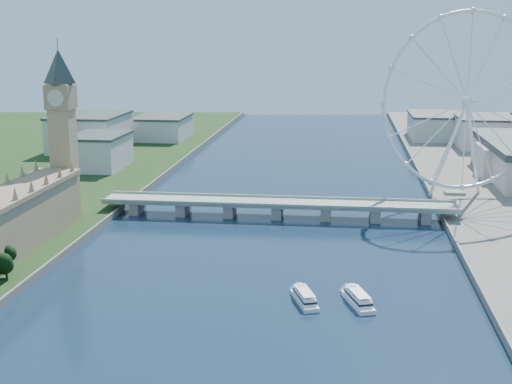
# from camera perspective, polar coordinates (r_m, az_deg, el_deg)

# --- Properties ---
(big_ben) EXTENTS (20.02, 20.02, 110.00)m
(big_ben) POSITION_cam_1_polar(r_m,az_deg,el_deg) (442.83, -15.31, 6.26)
(big_ben) COLOR tan
(big_ben) RESTS_ON ground
(westminster_bridge) EXTENTS (220.00, 22.00, 9.50)m
(westminster_bridge) POSITION_cam_1_polar(r_m,az_deg,el_deg) (443.97, 1.75, -1.14)
(westminster_bridge) COLOR gray
(westminster_bridge) RESTS_ON ground
(london_eye) EXTENTS (113.60, 39.12, 124.30)m
(london_eye) POSITION_cam_1_polar(r_m,az_deg,el_deg) (493.17, 16.54, 6.91)
(london_eye) COLOR silver
(london_eye) RESTS_ON ground
(city_skyline) EXTENTS (505.00, 280.00, 32.00)m
(city_skyline) POSITION_cam_1_polar(r_m,az_deg,el_deg) (696.05, 6.98, 4.67)
(city_skyline) COLOR beige
(city_skyline) RESTS_ON ground
(tour_boat_near) EXTENTS (15.16, 27.83, 5.95)m
(tour_boat_near) POSITION_cam_1_polar(r_m,az_deg,el_deg) (307.43, 3.90, -8.82)
(tour_boat_near) COLOR white
(tour_boat_near) RESTS_ON ground
(tour_boat_far) EXTENTS (15.84, 28.99, 6.21)m
(tour_boat_far) POSITION_cam_1_polar(r_m,az_deg,el_deg) (308.04, 8.15, -8.88)
(tour_boat_far) COLOR white
(tour_boat_far) RESTS_ON ground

